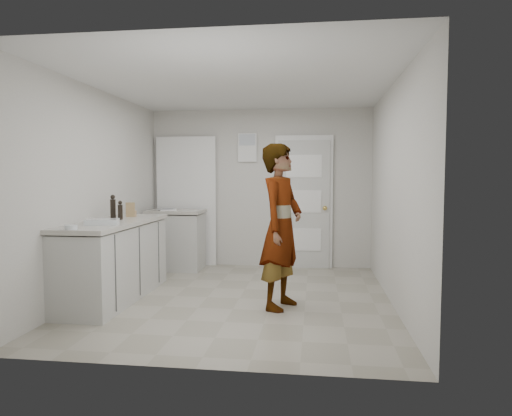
# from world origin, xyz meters

# --- Properties ---
(ground) EXTENTS (4.00, 4.00, 0.00)m
(ground) POSITION_xyz_m (0.00, 0.00, 0.00)
(ground) COLOR gray
(ground) RESTS_ON ground
(room_shell) EXTENTS (4.00, 4.00, 4.00)m
(room_shell) POSITION_xyz_m (-0.17, 1.95, 1.02)
(room_shell) COLOR beige
(room_shell) RESTS_ON ground
(main_counter) EXTENTS (0.64, 1.96, 0.93)m
(main_counter) POSITION_xyz_m (-1.45, -0.20, 0.43)
(main_counter) COLOR #BBBBB6
(main_counter) RESTS_ON ground
(side_counter) EXTENTS (0.84, 0.61, 0.93)m
(side_counter) POSITION_xyz_m (-1.25, 1.55, 0.43)
(side_counter) COLOR #BBBBB6
(side_counter) RESTS_ON ground
(person) EXTENTS (0.63, 0.76, 1.80)m
(person) POSITION_xyz_m (0.51, -0.30, 0.90)
(person) COLOR silver
(person) RESTS_ON ground
(cake_mix_box) EXTENTS (0.12, 0.08, 0.18)m
(cake_mix_box) POSITION_xyz_m (-1.47, 0.32, 1.02)
(cake_mix_box) COLOR #A78553
(cake_mix_box) RESTS_ON main_counter
(spice_jar) EXTENTS (0.05, 0.05, 0.08)m
(spice_jar) POSITION_xyz_m (-1.42, 0.35, 0.96)
(spice_jar) COLOR #A3815D
(spice_jar) RESTS_ON main_counter
(oil_cruet_a) EXTENTS (0.06, 0.06, 0.23)m
(oil_cruet_a) POSITION_xyz_m (-1.44, -0.06, 1.03)
(oil_cruet_a) COLOR black
(oil_cruet_a) RESTS_ON main_counter
(oil_cruet_b) EXTENTS (0.07, 0.07, 0.30)m
(oil_cruet_b) POSITION_xyz_m (-1.55, -0.01, 1.07)
(oil_cruet_b) COLOR black
(oil_cruet_b) RESTS_ON main_counter
(baking_dish) EXTENTS (0.39, 0.32, 0.06)m
(baking_dish) POSITION_xyz_m (-1.39, -0.62, 0.95)
(baking_dish) COLOR silver
(baking_dish) RESTS_ON main_counter
(egg_bowl) EXTENTS (0.12, 0.12, 0.05)m
(egg_bowl) POSITION_xyz_m (-1.48, -1.10, 0.95)
(egg_bowl) COLOR silver
(egg_bowl) RESTS_ON main_counter
(papers) EXTENTS (0.32, 0.36, 0.01)m
(papers) POSITION_xyz_m (-1.34, 1.45, 0.93)
(papers) COLOR white
(papers) RESTS_ON side_counter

